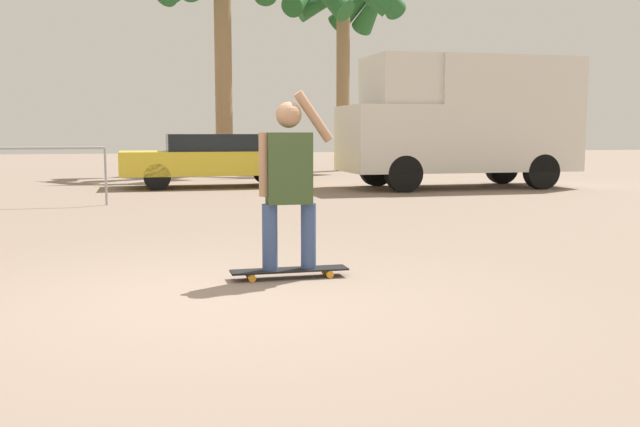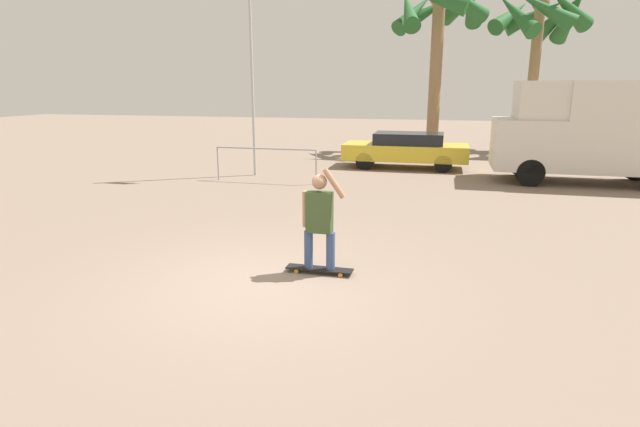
% 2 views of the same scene
% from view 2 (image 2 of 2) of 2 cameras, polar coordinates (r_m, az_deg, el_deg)
% --- Properties ---
extents(ground_plane, '(80.00, 80.00, 0.00)m').
position_cam_2_polar(ground_plane, '(7.66, -6.34, -8.14)').
color(ground_plane, gray).
extents(skateboard, '(1.08, 0.23, 0.08)m').
position_cam_2_polar(skateboard, '(8.06, -0.06, -6.35)').
color(skateboard, black).
rests_on(skateboard, ground_plane).
extents(person_skateboarder, '(0.69, 0.23, 1.63)m').
position_cam_2_polar(person_skateboarder, '(7.79, -0.07, -0.29)').
color(person_skateboarder, '#384C7A').
rests_on(person_skateboarder, skateboard).
extents(camper_van, '(5.54, 2.17, 3.08)m').
position_cam_2_polar(camper_van, '(17.45, 28.86, 8.47)').
color(camper_van, black).
rests_on(camper_van, ground_plane).
extents(parked_car_yellow, '(4.47, 1.73, 1.29)m').
position_cam_2_polar(parked_car_yellow, '(18.69, 9.80, 7.28)').
color(parked_car_yellow, black).
rests_on(parked_car_yellow, ground_plane).
extents(palm_tree_near_van, '(4.41, 4.38, 7.09)m').
position_cam_2_polar(palm_tree_near_van, '(25.25, 24.03, 19.57)').
color(palm_tree_near_van, '#8E704C').
rests_on(palm_tree_near_van, ground_plane).
extents(palm_tree_center_background, '(4.28, 4.26, 7.23)m').
position_cam_2_polar(palm_tree_center_background, '(23.50, 13.50, 21.08)').
color(palm_tree_center_background, '#8E704C').
rests_on(palm_tree_center_background, ground_plane).
extents(flagpole, '(0.92, 0.12, 7.78)m').
position_cam_2_polar(flagpole, '(16.91, -7.69, 19.30)').
color(flagpole, '#B7B7BC').
rests_on(flagpole, ground_plane).
extents(plaza_railing_segment, '(3.29, 0.05, 1.08)m').
position_cam_2_polar(plaza_railing_segment, '(15.68, -6.24, 6.75)').
color(plaza_railing_segment, '#99999E').
rests_on(plaza_railing_segment, ground_plane).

